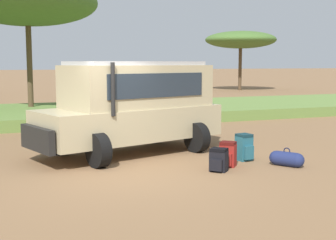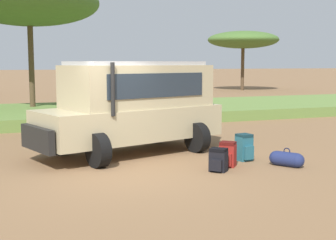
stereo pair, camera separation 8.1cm
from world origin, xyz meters
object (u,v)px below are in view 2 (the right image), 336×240
Objects in this scene: backpack_beside_front_wheel at (228,155)px; duffel_bag_low_black_case at (287,159)px; backpack_cluster_center at (244,148)px; safari_vehicle at (133,105)px; backpack_near_rear_wheel at (218,160)px; acacia_tree_far_right at (243,40)px; acacia_tree_right_mid at (29,3)px.

backpack_beside_front_wheel is 0.76× the size of duffel_bag_low_black_case.
backpack_cluster_center is at bearing 32.85° from backpack_beside_front_wheel.
backpack_near_rear_wheel is at bearing -67.91° from safari_vehicle.
backpack_beside_front_wheel is 0.84m from backpack_cluster_center.
backpack_near_rear_wheel is (-0.43, -0.37, -0.03)m from backpack_beside_front_wheel.
safari_vehicle is 7.11× the size of duffel_bag_low_black_case.
acacia_tree_far_right is (15.16, 26.29, 4.07)m from backpack_cluster_center.
backpack_beside_front_wheel is at bearing 160.12° from duffel_bag_low_black_case.
backpack_beside_front_wheel is at bearing 40.34° from backpack_near_rear_wheel.
acacia_tree_far_right reaches higher than backpack_near_rear_wheel.
acacia_tree_right_mid reaches higher than backpack_cluster_center.
acacia_tree_right_mid reaches higher than acacia_tree_far_right.
backpack_cluster_center reaches higher than duffel_bag_low_black_case.
backpack_beside_front_wheel is at bearing -75.14° from acacia_tree_right_mid.
acacia_tree_right_mid reaches higher than backpack_near_rear_wheel.
duffel_bag_low_black_case is at bearing -19.88° from backpack_beside_front_wheel.
backpack_beside_front_wheel is 1.12× the size of backpack_near_rear_wheel.
duffel_bag_low_black_case is 0.12× the size of acacia_tree_right_mid.
safari_vehicle is at bearing 139.42° from backpack_cluster_center.
safari_vehicle is 8.25× the size of backpack_cluster_center.
backpack_beside_front_wheel is at bearing -57.05° from safari_vehicle.
backpack_near_rear_wheel is 0.08× the size of acacia_tree_far_right.
acacia_tree_far_right is at bearing 59.33° from backpack_beside_front_wheel.
safari_vehicle reaches higher than backpack_cluster_center.
backpack_beside_front_wheel is 0.88× the size of backpack_cluster_center.
duffel_bag_low_black_case is at bearing -57.45° from backpack_cluster_center.
acacia_tree_right_mid is at bearing 102.62° from backpack_near_rear_wheel.
backpack_cluster_center is at bearing 35.86° from backpack_near_rear_wheel.
backpack_cluster_center is at bearing -71.47° from acacia_tree_right_mid.
safari_vehicle is 9.36× the size of backpack_beside_front_wheel.
backpack_beside_front_wheel is 31.37m from acacia_tree_far_right.
backpack_near_rear_wheel is 0.68× the size of duffel_bag_low_black_case.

